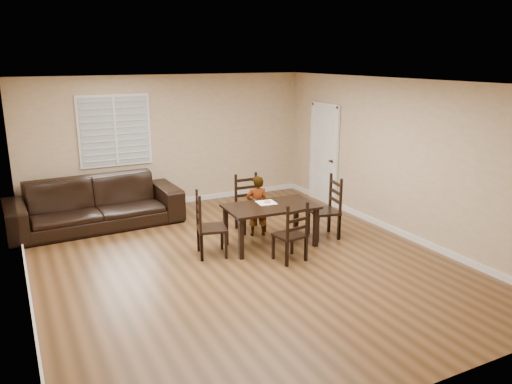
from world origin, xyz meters
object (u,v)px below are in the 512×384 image
child (257,206)px  donut (267,201)px  dining_table (271,211)px  chair_left (204,227)px  chair_far (294,236)px  chair_right (331,209)px  chair_near (248,204)px  sofa (96,203)px

child → donut: size_ratio=9.87×
dining_table → chair_left: (-1.14, 0.08, -0.14)m
chair_far → child: 1.33m
child → chair_right: bearing=168.4°
chair_right → chair_near: bearing=-122.0°
donut → dining_table: bearing=-99.2°
chair_far → donut: 1.00m
chair_right → child: chair_right is taller
chair_left → donut: chair_left is taller
chair_far → chair_left: size_ratio=0.91×
dining_table → chair_near: 0.97m
chair_far → chair_left: 1.42m
dining_table → chair_right: 1.16m
chair_near → sofa: 2.79m
chair_near → donut: (-0.02, -0.79, 0.26)m
chair_far → sofa: bearing=-59.6°
chair_near → donut: chair_near is taller
dining_table → chair_left: size_ratio=1.47×
chair_near → chair_left: size_ratio=0.98×
chair_far → chair_right: 1.37m
sofa → chair_far: bearing=-54.4°
chair_near → sofa: chair_near is taller
chair_left → child: (1.17, 0.46, 0.06)m
chair_near → chair_far: size_ratio=1.07×
dining_table → chair_left: 1.15m
chair_far → dining_table: bearing=-98.8°
chair_near → chair_left: bearing=-142.1°
chair_left → child: child is taller
donut → sofa: size_ratio=0.04×
dining_table → chair_near: bearing=90.2°
child → chair_near: bearing=-75.4°
child → donut: child is taller
chair_near → chair_right: bearing=-41.7°
chair_right → sofa: 4.27m
chair_left → chair_right: bearing=-80.1°
chair_far → chair_right: size_ratio=0.88×
dining_table → child: 0.54m
sofa → child: bearing=-37.9°
dining_table → chair_near: chair_near is taller
chair_left → sofa: 2.54m
chair_near → donut: bearing=-89.9°
chair_right → donut: chair_right is taller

